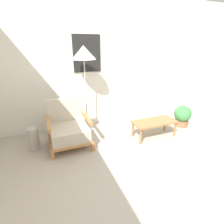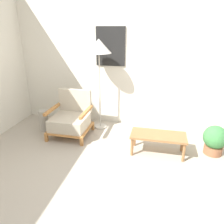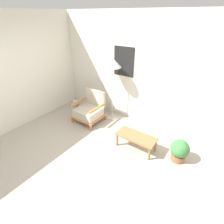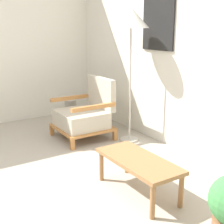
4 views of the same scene
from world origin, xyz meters
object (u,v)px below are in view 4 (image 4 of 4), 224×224
(floor_lamp, at_px, (131,23))
(coffee_table, at_px, (138,163))
(armchair, at_px, (85,115))
(vase, at_px, (71,113))

(floor_lamp, distance_m, coffee_table, 1.84)
(armchair, bearing_deg, floor_lamp, 44.05)
(vase, bearing_deg, coffee_table, -9.72)
(coffee_table, bearing_deg, floor_lamp, 147.25)
(floor_lamp, bearing_deg, vase, -160.59)
(floor_lamp, xyz_separation_m, vase, (-1.04, -0.37, -1.32))
(armchair, distance_m, coffee_table, 1.62)
(armchair, xyz_separation_m, coffee_table, (1.59, -0.31, -0.03))
(coffee_table, xyz_separation_m, vase, (-2.19, 0.37, -0.09))
(floor_lamp, height_order, coffee_table, floor_lamp)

